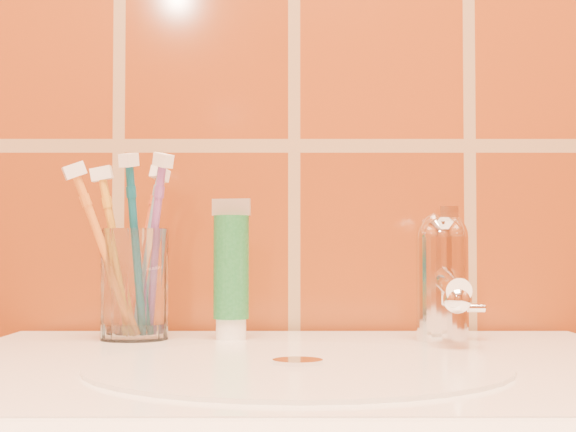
{
  "coord_description": "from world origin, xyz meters",
  "views": [
    {
      "loc": [
        -0.01,
        0.28,
        0.93
      ],
      "look_at": [
        -0.01,
        1.08,
        0.96
      ],
      "focal_mm": 55.0,
      "sensor_mm": 36.0,
      "label": 1
    }
  ],
  "objects": [
    {
      "name": "faucet",
      "position": [
        0.14,
        1.09,
        0.91
      ],
      "size": [
        0.05,
        0.11,
        0.12
      ],
      "color": "white",
      "rests_on": "pedestal_sink"
    },
    {
      "name": "toothbrush_4",
      "position": [
        -0.16,
        1.1,
        0.93
      ],
      "size": [
        0.06,
        0.05,
        0.17
      ],
      "primitive_type": null,
      "rotation": [
        0.2,
        0.0,
        -1.57
      ],
      "color": "orange",
      "rests_on": "glass_tumbler"
    },
    {
      "name": "toothbrush_3",
      "position": [
        -0.14,
        1.13,
        0.93
      ],
      "size": [
        0.1,
        0.12,
        0.18
      ],
      "primitive_type": null,
      "rotation": [
        0.3,
        0.0,
        2.6
      ],
      "color": "#D35525",
      "rests_on": "glass_tumbler"
    },
    {
      "name": "toothbrush_5",
      "position": [
        -0.17,
        1.09,
        0.93
      ],
      "size": [
        0.12,
        0.11,
        0.17
      ],
      "primitive_type": null,
      "rotation": [
        0.36,
        0.0,
        -1.21
      ],
      "color": "orange",
      "rests_on": "glass_tumbler"
    },
    {
      "name": "toothbrush_2",
      "position": [
        -0.14,
        1.12,
        0.94
      ],
      "size": [
        0.07,
        0.06,
        0.18
      ],
      "primitive_type": null,
      "rotation": [
        0.16,
        0.0,
        1.78
      ],
      "color": "#6DA0C2",
      "rests_on": "glass_tumbler"
    },
    {
      "name": "toothbrush_1",
      "position": [
        -0.13,
        1.1,
        0.94
      ],
      "size": [
        0.09,
        0.1,
        0.19
      ],
      "primitive_type": null,
      "rotation": [
        0.21,
        0.0,
        0.73
      ],
      "color": "#804593",
      "rests_on": "glass_tumbler"
    },
    {
      "name": "toothpaste_tube",
      "position": [
        -0.06,
        1.11,
        0.91
      ],
      "size": [
        0.04,
        0.03,
        0.13
      ],
      "rotation": [
        0.0,
        0.0,
        -0.23
      ],
      "color": "white",
      "rests_on": "pedestal_sink"
    },
    {
      "name": "toothbrush_0",
      "position": [
        -0.15,
        1.09,
        0.94
      ],
      "size": [
        0.06,
        0.08,
        0.18
      ],
      "primitive_type": null,
      "rotation": [
        0.16,
        0.0,
        -0.36
      ],
      "color": "#0B4D64",
      "rests_on": "glass_tumbler"
    },
    {
      "name": "glass_tumbler",
      "position": [
        -0.15,
        1.1,
        0.9
      ],
      "size": [
        0.08,
        0.08,
        0.1
      ],
      "primitive_type": "cylinder",
      "rotation": [
        0.0,
        0.0,
        0.24
      ],
      "color": "white",
      "rests_on": "pedestal_sink"
    }
  ]
}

